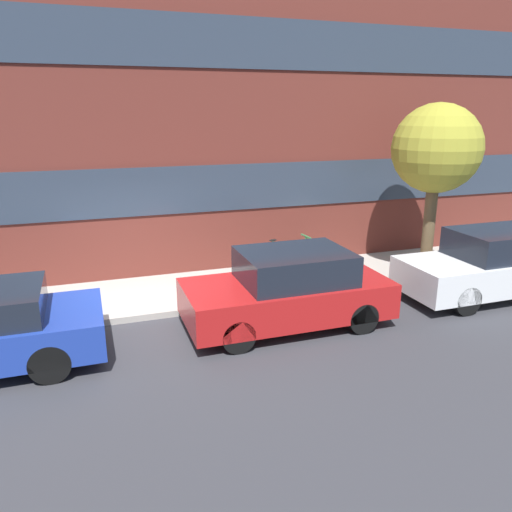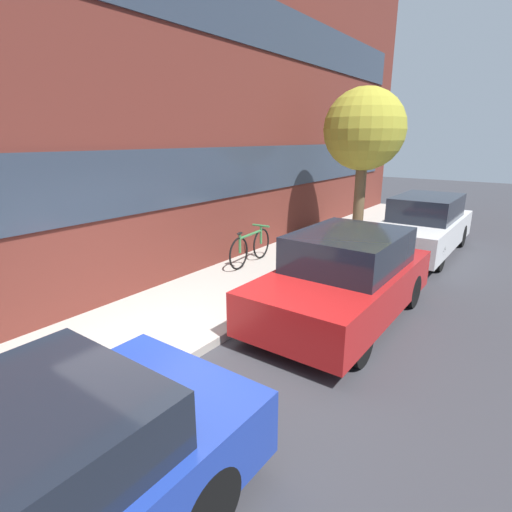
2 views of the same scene
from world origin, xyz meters
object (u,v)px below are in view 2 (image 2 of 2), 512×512
Objects in this scene: street_tree at (364,131)px; parked_car_white at (424,226)px; parked_car_red at (345,278)px; bicycle at (251,246)px.

parked_car_white is at bearing -66.11° from street_tree.
parked_car_white is at bearing -180.00° from parked_car_red.
street_tree is (4.23, 1.52, 2.36)m from parked_car_red.
parked_car_red is 0.90× the size of parked_car_white.
parked_car_white is 2.87m from street_tree.
bicycle is at bearing 157.31° from street_tree.
parked_car_red is 0.96× the size of street_tree.
bicycle is 0.43× the size of street_tree.
street_tree is at bearing -28.08° from bicycle.
street_tree is (-0.67, 1.52, 2.34)m from parked_car_white.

